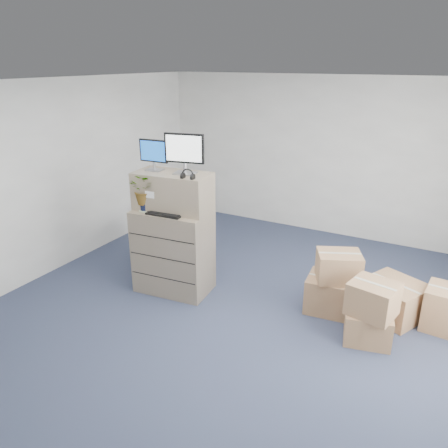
{
  "coord_description": "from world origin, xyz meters",
  "views": [
    {
      "loc": [
        2.18,
        -4.09,
        3.04
      ],
      "look_at": [
        -0.27,
        0.4,
        1.1
      ],
      "focal_mm": 35.0,
      "sensor_mm": 36.0,
      "label": 1
    }
  ],
  "objects": [
    {
      "name": "keyboard",
      "position": [
        -1.01,
        0.18,
        1.18
      ],
      "size": [
        0.5,
        0.24,
        0.03
      ],
      "primitive_type": "cube",
      "rotation": [
        0.0,
        0.0,
        0.08
      ],
      "color": "black",
      "rests_on": "filing_cabinet_lower"
    },
    {
      "name": "filing_cabinet_upper",
      "position": [
        -1.04,
        0.41,
        1.41
      ],
      "size": [
        1.04,
        0.59,
        0.5
      ],
      "primitive_type": "cube",
      "rotation": [
        0.0,
        0.0,
        0.1
      ],
      "color": "gray",
      "rests_on": "filing_cabinet_lower"
    },
    {
      "name": "tissue_box",
      "position": [
        -0.71,
        0.52,
        1.28
      ],
      "size": [
        0.27,
        0.16,
        0.09
      ],
      "primitive_type": "cube",
      "rotation": [
        0.0,
        0.0,
        0.13
      ],
      "color": "#46A4EF",
      "rests_on": "external_drive"
    },
    {
      "name": "office_chair",
      "position": [
        -1.68,
        1.03,
        0.37
      ],
      "size": [
        0.77,
        0.73,
        0.73
      ],
      "primitive_type": "imported",
      "rotation": [
        0.0,
        0.0,
        3.24
      ],
      "color": "#5E5E63",
      "rests_on": "ground"
    },
    {
      "name": "mouse",
      "position": [
        -0.67,
        0.27,
        1.18
      ],
      "size": [
        0.11,
        0.08,
        0.04
      ],
      "primitive_type": "ellipsoid",
      "rotation": [
        0.0,
        0.0,
        0.14
      ],
      "color": "silver",
      "rests_on": "filing_cabinet_lower"
    },
    {
      "name": "external_drive",
      "position": [
        -0.72,
        0.54,
        1.2
      ],
      "size": [
        0.27,
        0.23,
        0.07
      ],
      "primitive_type": "cube",
      "rotation": [
        0.0,
        0.0,
        0.21
      ],
      "color": "black",
      "rests_on": "filing_cabinet_lower"
    },
    {
      "name": "water_bottle",
      "position": [
        -0.91,
        0.41,
        1.3
      ],
      "size": [
        0.08,
        0.08,
        0.27
      ],
      "primitive_type": "cylinder",
      "color": "gray",
      "rests_on": "filing_cabinet_lower"
    },
    {
      "name": "cardboard_boxes",
      "position": [
        1.69,
        0.88,
        0.31
      ],
      "size": [
        2.15,
        1.4,
        0.82
      ],
      "color": "#A07A4D",
      "rests_on": "ground"
    },
    {
      "name": "phone_dock",
      "position": [
        -1.12,
        0.41,
        1.21
      ],
      "size": [
        0.07,
        0.06,
        0.14
      ],
      "rotation": [
        0.0,
        0.0,
        0.1
      ],
      "color": "silver",
      "rests_on": "filing_cabinet_lower"
    },
    {
      "name": "monitor_left",
      "position": [
        -1.31,
        0.41,
        1.89
      ],
      "size": [
        0.41,
        0.17,
        0.41
      ],
      "rotation": [
        0.0,
        0.0,
        0.07
      ],
      "color": "#99999E",
      "rests_on": "filing_cabinet_upper"
    },
    {
      "name": "ground",
      "position": [
        0.0,
        0.0,
        0.0
      ],
      "size": [
        7.0,
        7.0,
        0.0
      ],
      "primitive_type": "plane",
      "color": "#273046",
      "rests_on": "ground"
    },
    {
      "name": "headphones",
      "position": [
        -0.7,
        0.26,
        1.71
      ],
      "size": [
        0.16,
        0.03,
        0.16
      ],
      "primitive_type": "torus",
      "rotation": [
        1.57,
        0.0,
        0.1
      ],
      "color": "black",
      "rests_on": "filing_cabinet_upper"
    },
    {
      "name": "potted_plant",
      "position": [
        -1.34,
        0.21,
        1.39
      ],
      "size": [
        0.38,
        0.42,
        0.4
      ],
      "rotation": [
        0.0,
        0.0,
        0.1
      ],
      "color": "#B3CCA4",
      "rests_on": "filing_cabinet_lower"
    },
    {
      "name": "wall_back",
      "position": [
        0.0,
        3.51,
        1.4
      ],
      "size": [
        6.0,
        0.02,
        2.8
      ],
      "primitive_type": "cube",
      "color": "beige",
      "rests_on": "ground"
    },
    {
      "name": "monitor_right",
      "position": [
        -0.86,
        0.44,
        1.95
      ],
      "size": [
        0.52,
        0.25,
        0.51
      ],
      "rotation": [
        0.0,
        0.0,
        0.2
      ],
      "color": "#99999E",
      "rests_on": "filing_cabinet_upper"
    },
    {
      "name": "filing_cabinet_lower",
      "position": [
        -1.03,
        0.36,
        0.58
      ],
      "size": [
        1.05,
        0.7,
        1.16
      ],
      "primitive_type": "cube",
      "rotation": [
        0.0,
        0.0,
        0.1
      ],
      "color": "gray",
      "rests_on": "ground"
    }
  ]
}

